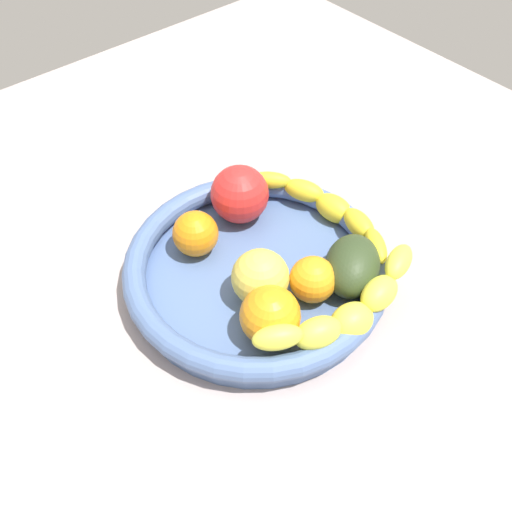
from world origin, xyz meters
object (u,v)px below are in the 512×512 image
orange_front (195,234)px  avocado_dark (352,266)px  apple_yellow (260,278)px  banana_draped_left (348,312)px  tomato_red (240,194)px  fruit_bowl (256,270)px  orange_mid_left (313,280)px  orange_mid_right (270,316)px  banana_draped_right (329,208)px

orange_front → avocado_dark: same height
apple_yellow → orange_front: bearing=-173.6°
banana_draped_left → orange_front: size_ratio=4.11×
banana_draped_left → tomato_red: 21.42cm
banana_draped_left → apple_yellow: (-9.45, -4.11, 0.18)cm
fruit_bowl → orange_mid_left: bearing=22.5°
orange_mid_right → banana_draped_left: bearing=54.5°
banana_draped_left → avocado_dark: size_ratio=2.63×
orange_mid_right → apple_yellow: bearing=150.6°
apple_yellow → orange_mid_left: bearing=51.8°
banana_draped_left → orange_mid_right: size_ratio=3.51×
fruit_bowl → tomato_red: bearing=151.4°
banana_draped_right → avocado_dark: 10.15cm
fruit_bowl → apple_yellow: 4.42cm
orange_front → orange_mid_right: 15.27cm
banana_draped_left → banana_draped_right: 16.73cm
banana_draped_left → banana_draped_right: (-13.11, 10.37, -0.71)cm
orange_mid_right → tomato_red: tomato_red is taller
apple_yellow → tomato_red: tomato_red is taller
orange_mid_left → banana_draped_left: bearing=-5.0°
orange_front → apple_yellow: 10.63cm
banana_draped_right → fruit_bowl: bearing=-86.8°
fruit_bowl → orange_mid_left: orange_mid_left is taller
orange_front → tomato_red: size_ratio=0.75×
fruit_bowl → orange_front: (-7.59, -3.05, 2.21)cm
orange_mid_right → apple_yellow: 5.33cm
orange_mid_left → tomato_red: size_ratio=0.73×
orange_mid_left → tomato_red: tomato_red is taller
apple_yellow → banana_draped_right: bearing=104.2°
orange_front → banana_draped_left: bearing=14.8°
banana_draped_right → orange_mid_right: 19.03cm
banana_draped_left → orange_mid_left: 5.85cm
orange_mid_left → fruit_bowl: bearing=-157.5°
tomato_red → fruit_bowl: bearing=-28.6°
fruit_bowl → orange_front: orange_front is taller
avocado_dark → apple_yellow: 10.70cm
orange_mid_left → avocado_dark: 5.00cm
banana_draped_right → apple_yellow: apple_yellow is taller
orange_mid_right → avocado_dark: size_ratio=0.75×
orange_mid_right → avocado_dark: bearing=87.8°
banana_draped_right → avocado_dark: size_ratio=2.57×
banana_draped_right → banana_draped_left: bearing=-38.4°
fruit_bowl → tomato_red: 10.54cm
banana_draped_right → tomato_red: (-8.14, -7.79, 1.32)cm
banana_draped_left → banana_draped_right: bearing=141.6°
fruit_bowl → orange_mid_right: (7.61, -4.50, 2.69)cm
orange_mid_left → apple_yellow: size_ratio=0.82×
banana_draped_left → banana_draped_right: banana_draped_left is taller
banana_draped_right → avocado_dark: avocado_dark is taller
fruit_bowl → banana_draped_left: bearing=10.2°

